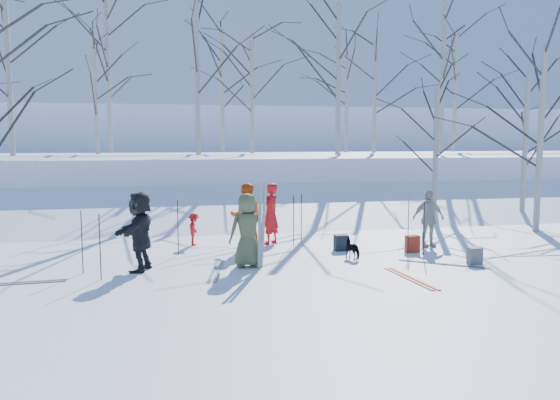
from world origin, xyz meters
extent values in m
plane|color=white|center=(0.00, 0.00, 0.00)|extent=(120.00, 120.00, 0.00)
cube|color=white|center=(0.00, 7.00, 0.15)|extent=(70.00, 9.49, 4.12)
cube|color=white|center=(0.00, 17.00, 1.00)|extent=(70.00, 18.00, 2.20)
cube|color=white|center=(0.00, 38.00, 2.00)|extent=(90.00, 30.00, 6.00)
imported|color=#485332|center=(-1.06, -0.04, 0.82)|extent=(0.85, 0.60, 1.64)
imported|color=red|center=(-0.06, 2.49, 0.82)|extent=(0.71, 0.70, 1.65)
imported|color=#D64C10|center=(-0.80, 1.91, 0.85)|extent=(0.91, 0.76, 1.70)
imported|color=red|center=(-2.09, 2.70, 0.44)|extent=(0.42, 0.61, 0.87)
imported|color=beige|center=(3.92, 1.25, 0.75)|extent=(0.89, 0.38, 1.51)
imported|color=black|center=(-3.36, 0.09, 0.85)|extent=(0.99, 1.66, 1.71)
imported|color=black|center=(1.51, 0.24, 0.24)|extent=(0.45, 0.63, 0.49)
cube|color=silver|center=(-0.83, -0.31, 0.95)|extent=(0.09, 0.16, 1.90)
cube|color=silver|center=(-0.74, -0.23, 0.95)|extent=(0.15, 0.23, 1.89)
cylinder|color=black|center=(0.81, 2.53, 0.67)|extent=(0.02, 0.02, 1.34)
cylinder|color=black|center=(-2.53, 1.59, 0.67)|extent=(0.02, 0.02, 1.34)
cylinder|color=black|center=(-4.11, -0.57, 0.67)|extent=(0.02, 0.02, 1.34)
cylinder|color=black|center=(-4.54, 0.08, 0.67)|extent=(0.02, 0.02, 1.34)
cylinder|color=black|center=(3.25, 0.15, 0.67)|extent=(0.02, 0.02, 1.34)
cylinder|color=black|center=(3.03, 0.55, 0.67)|extent=(0.02, 0.02, 1.34)
cylinder|color=black|center=(0.50, 2.13, 0.67)|extent=(0.02, 0.02, 1.34)
cube|color=#A12B18|center=(3.21, 0.67, 0.21)|extent=(0.32, 0.22, 0.42)
cube|color=#5A5B61|center=(4.01, -0.85, 0.19)|extent=(0.30, 0.20, 0.38)
cube|color=black|center=(1.53, 1.24, 0.20)|extent=(0.34, 0.24, 0.40)
camera|label=1|loc=(-2.79, -11.80, 2.79)|focal=35.00mm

